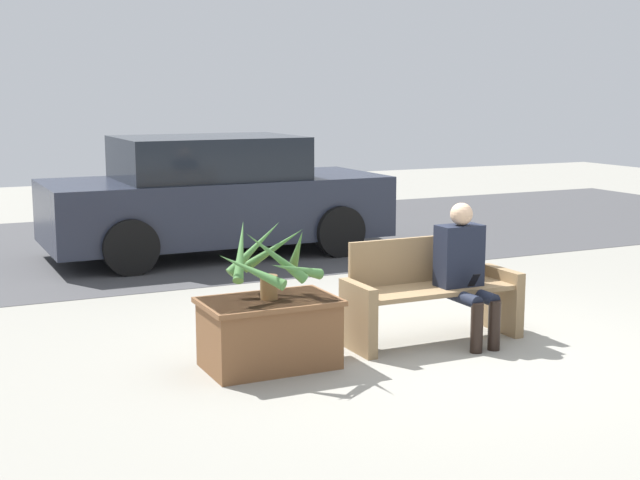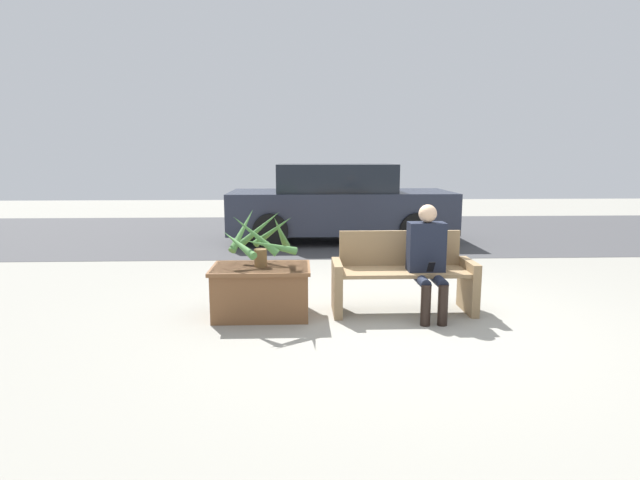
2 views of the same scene
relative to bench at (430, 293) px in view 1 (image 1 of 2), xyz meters
The scene contains 7 objects.
ground_plane 0.53m from the bench, 110.09° to the right, with size 30.00×30.00×0.00m, color gray.
road_surface 5.86m from the bench, 91.08° to the left, with size 20.00×6.00×0.01m, color #424244.
bench is the anchor object (origin of this frame).
person_seated 0.39m from the bench, 37.12° to the right, with size 0.39×0.57×1.21m.
planter_box 1.57m from the bench, behind, with size 1.06×0.66×0.55m.
potted_plant 1.63m from the bench, behind, with size 0.84×0.81×0.62m.
parked_car 4.78m from the bench, 94.12° to the left, with size 4.45×1.98×1.57m.
Camera 1 is at (-4.01, -6.12, 2.16)m, focal length 50.00 mm.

